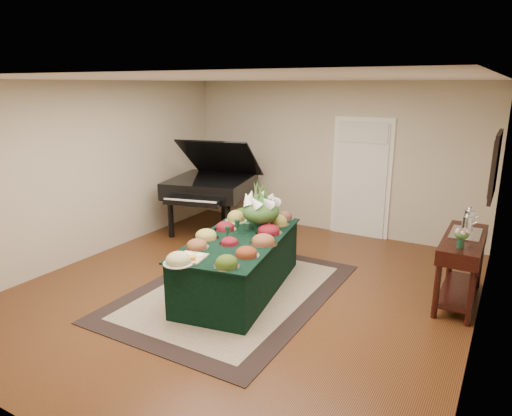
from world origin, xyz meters
The scene contains 14 objects.
ground centered at (0.00, 0.00, 0.00)m, with size 6.00×6.00×0.00m, color black.
area_rug centered at (-0.09, -0.14, 0.01)m, with size 2.32×3.25×0.01m.
kitchen_doorway centered at (0.60, 2.97, 1.02)m, with size 1.05×0.07×2.10m.
buffet_table centered at (-0.04, -0.06, 0.37)m, with size 1.40×2.34×0.73m.
food_platters centered at (-0.07, 0.00, 0.78)m, with size 1.20×2.41×0.13m.
cutting_board centered at (-0.15, -0.92, 0.77)m, with size 0.37×0.37×0.10m.
green_goblets centered at (-0.10, -0.01, 0.82)m, with size 0.25×0.37×0.18m.
floral_centerpiece centered at (0.00, 0.42, 1.04)m, with size 0.53×0.53×0.53m.
grand_piano centered at (-1.85, 1.89, 0.86)m, with size 1.72×1.91×1.72m.
wicker_basket centered at (-0.99, 1.51, 0.12)m, with size 0.39×0.39×0.25m, color #A17C41.
mahogany_sideboard centered at (2.50, 1.02, 0.67)m, with size 0.45×1.36×0.86m.
tea_service centered at (2.50, 1.23, 0.98)m, with size 0.34×0.58×0.30m.
pink_bouquet centered at (2.50, 0.57, 1.01)m, with size 0.18×0.18×0.23m.
wall_painting centered at (2.72, 1.02, 1.75)m, with size 0.05×0.95×0.75m.
Camera 1 is at (2.90, -4.77, 2.64)m, focal length 32.00 mm.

